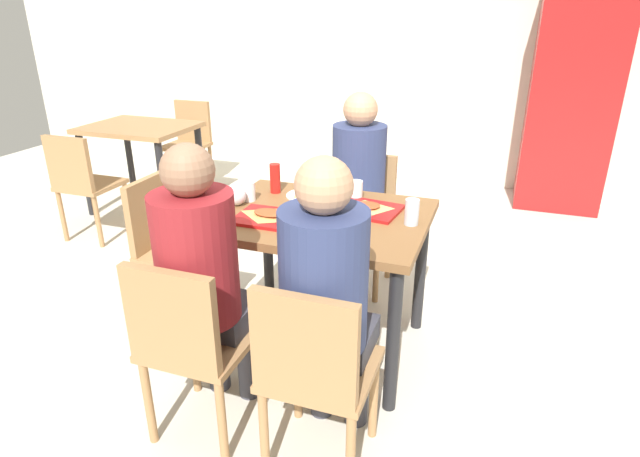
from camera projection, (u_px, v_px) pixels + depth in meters
ground_plane at (320, 346)px, 2.86m from camera, size 10.00×10.00×0.02m
back_wall at (431, 40)px, 5.08m from camera, size 10.00×0.10×2.80m
main_table at (320, 234)px, 2.60m from camera, size 1.04×0.82×0.76m
chair_near_left at (189, 340)px, 2.05m from camera, size 0.40×0.40×0.84m
chair_near_right at (314, 368)px, 1.89m from camera, size 0.40×0.40×0.84m
chair_far_side at (362, 211)px, 3.35m from camera, size 0.40×0.40×0.84m
chair_left_end at (168, 239)px, 2.94m from camera, size 0.40×0.40×0.84m
person_in_red at (203, 269)px, 2.08m from camera, size 0.32×0.42×1.25m
person_in_brown_jacket at (327, 290)px, 1.92m from camera, size 0.32×0.42×1.25m
person_far_side at (357, 180)px, 3.14m from camera, size 0.32×0.42×1.25m
tray_red_near at (274, 218)px, 2.49m from camera, size 0.36×0.26×0.02m
tray_red_far at (363, 209)px, 2.61m from camera, size 0.39×0.30×0.02m
paper_plate_center at (307, 195)px, 2.80m from camera, size 0.22×0.22×0.01m
paper_plate_near_edge at (336, 235)px, 2.31m from camera, size 0.22×0.22×0.01m
pizza_slice_a at (270, 214)px, 2.49m from camera, size 0.24×0.17×0.02m
pizza_slice_b at (366, 206)px, 2.58m from camera, size 0.25×0.22×0.02m
pizza_slice_c at (310, 193)px, 2.80m from camera, size 0.22×0.22×0.02m
plastic_cup_a at (337, 183)px, 2.85m from camera, size 0.07×0.07×0.10m
plastic_cup_b at (298, 232)px, 2.23m from camera, size 0.07×0.07×0.10m
plastic_cup_c at (249, 191)px, 2.72m from camera, size 0.07×0.07×0.10m
plastic_cup_d at (356, 190)px, 2.74m from camera, size 0.07×0.07×0.10m
soda_can at (412, 212)px, 2.41m from camera, size 0.07×0.07×0.12m
condiment_bottle at (275, 178)px, 2.83m from camera, size 0.06×0.06×0.16m
foil_bundle at (237, 196)px, 2.66m from camera, size 0.10×0.10×0.10m
drink_fridge at (571, 100)px, 4.55m from camera, size 0.70×0.60×1.90m
background_table at (141, 140)px, 4.54m from camera, size 0.90×0.70×0.76m
background_chair_near at (82, 180)px, 3.95m from camera, size 0.40×0.40×0.84m
background_chair_far at (189, 138)px, 5.23m from camera, size 0.40×0.40×0.84m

